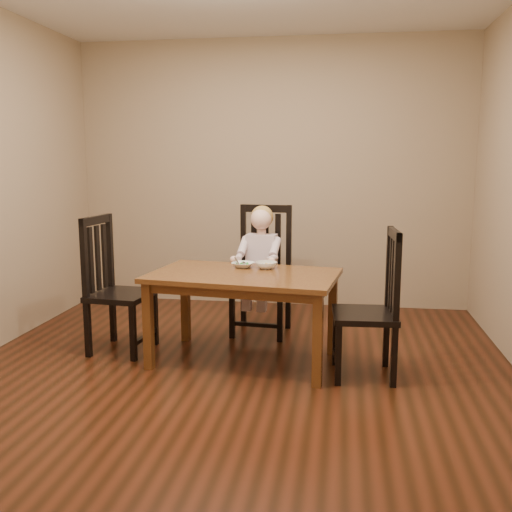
# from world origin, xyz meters

# --- Properties ---
(room) EXTENTS (4.01, 4.01, 2.71)m
(room) POSITION_xyz_m (0.00, 0.00, 1.35)
(room) COLOR #411B0D
(room) RESTS_ON ground
(dining_table) EXTENTS (1.45, 0.98, 0.68)m
(dining_table) POSITION_xyz_m (0.02, 0.21, 0.60)
(dining_table) COLOR #4F2312
(dining_table) RESTS_ON room
(chair_child) EXTENTS (0.51, 0.49, 1.11)m
(chair_child) POSITION_xyz_m (0.05, 0.99, 0.53)
(chair_child) COLOR black
(chair_child) RESTS_ON room
(chair_left) EXTENTS (0.48, 0.50, 1.07)m
(chair_left) POSITION_xyz_m (-1.03, 0.31, 0.51)
(chair_left) COLOR black
(chair_left) RESTS_ON room
(chair_right) EXTENTS (0.45, 0.47, 1.04)m
(chair_right) POSITION_xyz_m (0.95, 0.06, 0.50)
(chair_right) COLOR black
(chair_right) RESTS_ON room
(toddler) EXTENTS (0.37, 0.45, 0.58)m
(toddler) POSITION_xyz_m (0.05, 0.93, 0.68)
(toddler) COLOR silver
(toddler) RESTS_ON chair_child
(bowl_peas) EXTENTS (0.20, 0.20, 0.04)m
(bowl_peas) POSITION_xyz_m (-0.02, 0.43, 0.70)
(bowl_peas) COLOR silver
(bowl_peas) RESTS_ON dining_table
(bowl_veg) EXTENTS (0.18, 0.18, 0.05)m
(bowl_veg) POSITION_xyz_m (0.16, 0.41, 0.70)
(bowl_veg) COLOR silver
(bowl_veg) RESTS_ON dining_table
(fork) EXTENTS (0.06, 0.11, 0.04)m
(fork) POSITION_xyz_m (-0.07, 0.42, 0.72)
(fork) COLOR silver
(fork) RESTS_ON bowl_peas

